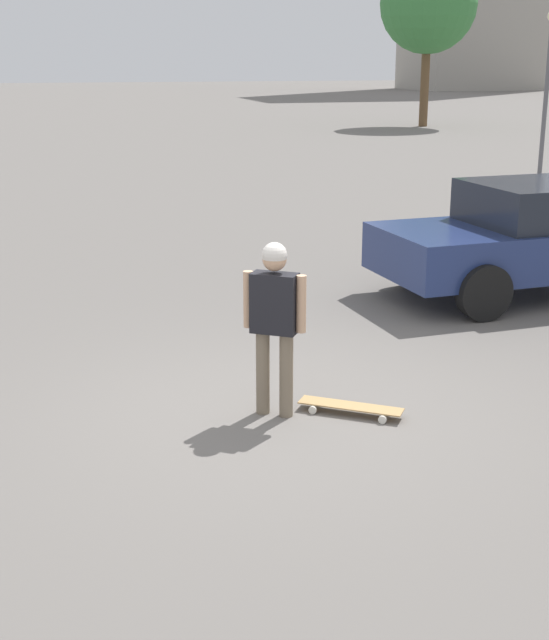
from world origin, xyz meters
name	(u,v)px	position (x,y,z in m)	size (l,w,h in m)	color
ground_plane	(274,414)	(0.00, 0.00, 0.00)	(220.00, 220.00, 0.00)	slate
person	(274,311)	(0.00, 0.00, 0.97)	(0.39, 0.49, 1.59)	#7A6B56
skateboard	(351,407)	(-0.18, -0.67, 0.07)	(0.72, 0.89, 0.09)	tan
car_parked_near	(537,237)	(3.21, -4.55, 0.79)	(2.23, 4.40, 1.52)	navy
tree_distant	(428,4)	(31.73, -15.85, 5.37)	(4.37, 4.37, 7.57)	brown
lamp_post	(548,77)	(14.34, -11.41, 2.59)	(0.28, 0.28, 4.27)	#59595E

